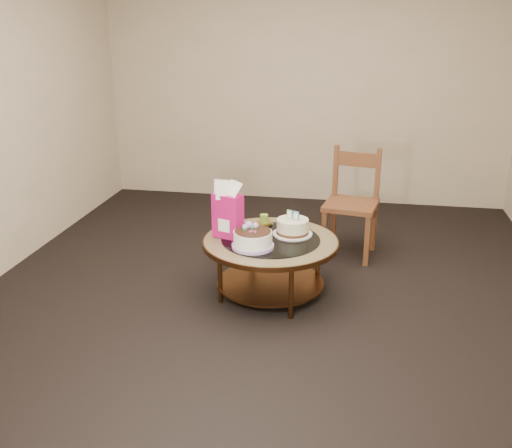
% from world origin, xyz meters
% --- Properties ---
extents(ground, '(5.00, 5.00, 0.00)m').
position_xyz_m(ground, '(0.00, 0.00, 0.00)').
color(ground, black).
rests_on(ground, ground).
extents(room_walls, '(4.52, 5.02, 2.61)m').
position_xyz_m(room_walls, '(0.00, 0.00, 1.54)').
color(room_walls, beige).
rests_on(room_walls, ground).
extents(coffee_table, '(1.02, 1.02, 0.46)m').
position_xyz_m(coffee_table, '(0.00, -0.00, 0.38)').
color(coffee_table, '#563218').
rests_on(coffee_table, ground).
extents(decorated_cake, '(0.30, 0.30, 0.18)m').
position_xyz_m(decorated_cake, '(-0.10, -0.19, 0.52)').
color(decorated_cake, '#AF8EC9').
rests_on(decorated_cake, coffee_table).
extents(cream_cake, '(0.30, 0.30, 0.19)m').
position_xyz_m(cream_cake, '(0.15, 0.12, 0.52)').
color(cream_cake, white).
rests_on(cream_cake, coffee_table).
extents(gift_bag, '(0.24, 0.21, 0.43)m').
position_xyz_m(gift_bag, '(-0.32, -0.01, 0.67)').
color(gift_bag, '#C41256').
rests_on(gift_bag, coffee_table).
extents(pillar_candle, '(0.14, 0.14, 0.10)m').
position_xyz_m(pillar_candle, '(-0.10, 0.29, 0.49)').
color(pillar_candle, '#D4C757').
rests_on(pillar_candle, coffee_table).
extents(dining_chair, '(0.51, 0.51, 0.95)m').
position_xyz_m(dining_chair, '(0.58, 0.93, 0.48)').
color(dining_chair, brown).
rests_on(dining_chair, ground).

